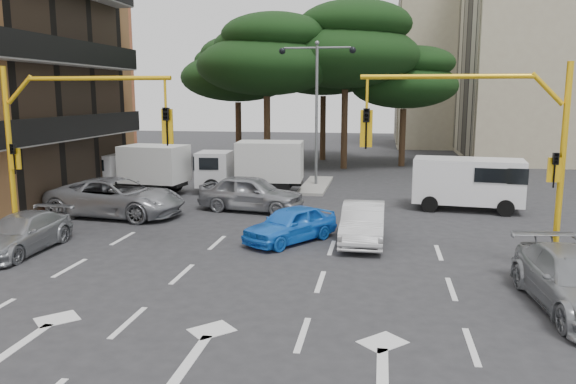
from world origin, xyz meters
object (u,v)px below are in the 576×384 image
car_silver_wagon (21,233)px  box_truck_b (251,167)px  car_white_hatch (363,223)px  car_silver_cross_b (251,193)px  signal_mast_right (497,138)px  signal_mast_left (58,132)px  car_blue_compact (290,224)px  van_white (467,184)px  street_lamp_center (317,88)px  box_truck_a (139,169)px  car_silver_parked (576,282)px  car_silver_cross_a (116,197)px

car_silver_wagon → box_truck_b: bearing=67.6°
car_white_hatch → car_silver_cross_b: 6.81m
signal_mast_right → box_truck_b: 15.26m
signal_mast_left → car_blue_compact: size_ratio=1.62×
car_white_hatch → car_blue_compact: 2.53m
signal_mast_right → car_silver_cross_b: signal_mast_right is taller
van_white → street_lamp_center: bearing=-118.3°
box_truck_a → box_truck_b: (5.71, 1.07, 0.09)m
van_white → box_truck_a: 16.23m
car_silver_cross_b → van_white: 9.62m
car_silver_cross_b → car_silver_parked: size_ratio=0.96×
car_silver_cross_b → box_truck_a: box_truck_a is taller
car_white_hatch → car_silver_wagon: (-11.00, -3.08, -0.07)m
car_silver_wagon → van_white: van_white is taller
car_silver_parked → signal_mast_right: bearing=110.4°
box_truck_a → box_truck_b: size_ratio=0.93×
car_white_hatch → box_truck_b: (-6.08, 8.90, 0.67)m
car_blue_compact → car_silver_cross_b: (-2.56, 4.93, 0.16)m
signal_mast_right → signal_mast_left: bearing=180.0°
box_truck_b → car_silver_cross_b: bearing=-171.0°
signal_mast_left → box_truck_a: signal_mast_left is taller
signal_mast_right → car_silver_parked: signal_mast_right is taller
signal_mast_left → van_white: size_ratio=1.28×
signal_mast_left → car_silver_cross_b: 9.01m
car_blue_compact → car_silver_cross_b: 5.56m
signal_mast_right → car_silver_wagon: signal_mast_right is taller
signal_mast_left → car_silver_cross_b: size_ratio=1.29×
car_white_hatch → car_silver_parked: 7.56m
car_white_hatch → box_truck_b: bearing=124.8°
signal_mast_right → box_truck_a: (-15.59, 10.28, -2.62)m
car_blue_compact → car_silver_parked: car_silver_parked is taller
signal_mast_right → car_white_hatch: size_ratio=1.45×
signal_mast_right → street_lamp_center: size_ratio=0.77×
box_truck_b → car_white_hatch: bearing=-149.9°
car_silver_cross_b → signal_mast_right: bearing=-118.3°
car_silver_cross_a → car_silver_parked: size_ratio=1.20×
box_truck_b → car_silver_wagon: bearing=153.4°
van_white → box_truck_b: (-10.45, 2.52, 0.19)m
signal_mast_left → van_white: signal_mast_left is taller
signal_mast_left → car_silver_cross_a: bearing=97.1°
signal_mast_left → car_silver_cross_a: signal_mast_left is taller
car_silver_cross_a → box_truck_b: (4.35, 6.34, 0.55)m
car_white_hatch → car_blue_compact: car_white_hatch is taller
street_lamp_center → car_silver_parked: 19.48m
street_lamp_center → car_silver_wagon: size_ratio=1.83×
car_silver_wagon → car_silver_cross_b: bearing=52.0°
signal_mast_right → car_silver_cross_a: 15.40m
car_blue_compact → box_truck_a: size_ratio=0.72×
signal_mast_left → car_silver_parked: signal_mast_left is taller
street_lamp_center → signal_mast_right: bearing=-64.1°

